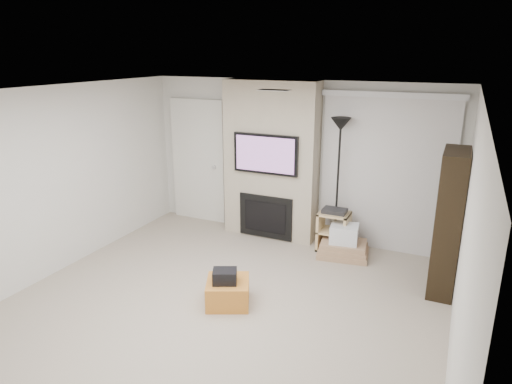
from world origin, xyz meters
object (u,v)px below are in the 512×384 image
at_px(floor_lamp, 340,147).
at_px(av_stand, 334,229).
at_px(ottoman, 228,292).
at_px(box_stack, 344,244).
at_px(bookshelf, 448,222).

xyz_separation_m(floor_lamp, av_stand, (0.01, -0.13, -1.23)).
xyz_separation_m(ottoman, box_stack, (0.93, 1.89, 0.03)).
relative_size(floor_lamp, bookshelf, 1.11).
distance_m(ottoman, box_stack, 2.11).
height_order(av_stand, bookshelf, bookshelf).
distance_m(ottoman, bookshelf, 2.83).
xyz_separation_m(box_stack, bookshelf, (1.38, -0.43, 0.72)).
relative_size(floor_lamp, box_stack, 2.52).
bearing_deg(av_stand, box_stack, -37.03).
relative_size(ottoman, bookshelf, 0.28).
distance_m(floor_lamp, bookshelf, 1.87).
relative_size(av_stand, box_stack, 0.83).
distance_m(av_stand, bookshelf, 1.77).
bearing_deg(floor_lamp, bookshelf, -24.33).
bearing_deg(bookshelf, box_stack, 162.56).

